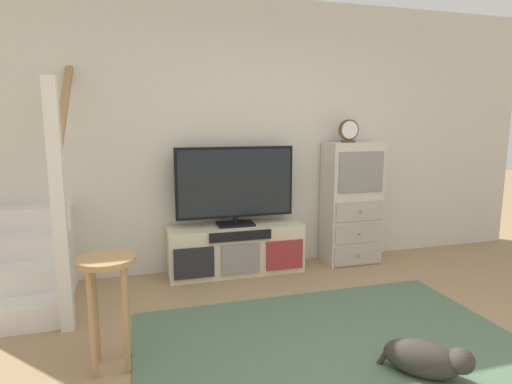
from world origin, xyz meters
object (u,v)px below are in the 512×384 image
object	(u,v)px
desk_clock	(349,131)
bar_stool_near	(108,286)
dog	(427,359)
television	(235,184)
side_cabinet	(352,203)
media_console	(236,249)

from	to	relation	value
desk_clock	bar_stool_near	bearing A→B (deg)	-149.23
desk_clock	dog	world-z (taller)	desk_clock
television	bar_stool_near	distance (m)	1.83
side_cabinet	desk_clock	world-z (taller)	desk_clock
media_console	bar_stool_near	distance (m)	1.79
media_console	desk_clock	size ratio (longest dim) A/B	5.70
television	dog	xyz separation A→B (m)	(0.68, -2.03, -0.78)
media_console	bar_stool_near	bearing A→B (deg)	-128.93
television	bar_stool_near	bearing A→B (deg)	-128.45
side_cabinet	dog	world-z (taller)	side_cabinet
media_console	television	distance (m)	0.66
bar_stool_near	television	bearing A→B (deg)	51.55
dog	desk_clock	bearing A→B (deg)	75.59
media_console	desk_clock	distance (m)	1.67
media_console	dog	bearing A→B (deg)	-71.29
dog	television	bearing A→B (deg)	108.51
media_console	side_cabinet	distance (m)	1.33
desk_clock	media_console	bearing A→B (deg)	179.77
side_cabinet	television	bearing A→B (deg)	179.38
bar_stool_near	dog	distance (m)	1.94
desk_clock	dog	distance (m)	2.43
television	desk_clock	bearing A→B (deg)	-1.37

